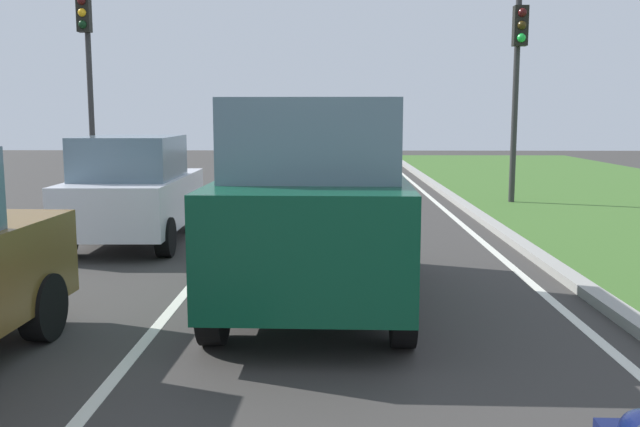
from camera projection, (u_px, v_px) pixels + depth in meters
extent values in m
plane|color=#383533|center=(272.00, 236.00, 12.22)|extent=(60.00, 60.00, 0.00)
cube|color=silver|center=(232.00, 236.00, 12.23)|extent=(0.12, 32.00, 0.01)
cube|color=silver|center=(477.00, 237.00, 12.15)|extent=(0.12, 32.00, 0.01)
cube|color=#9E9B93|center=(506.00, 234.00, 12.13)|extent=(0.24, 48.00, 0.12)
cube|color=#0C472D|center=(316.00, 221.00, 7.84)|extent=(2.00, 4.54, 1.10)
cube|color=slate|center=(315.00, 137.00, 7.56)|extent=(1.76, 2.74, 0.80)
cylinder|color=black|center=(257.00, 244.00, 9.46)|extent=(0.24, 0.76, 0.76)
cylinder|color=black|center=(385.00, 245.00, 9.39)|extent=(0.24, 0.76, 0.76)
cylinder|color=black|center=(214.00, 304.00, 6.44)|extent=(0.24, 0.76, 0.76)
cylinder|color=black|center=(403.00, 306.00, 6.37)|extent=(0.24, 0.76, 0.76)
cylinder|color=black|center=(43.00, 307.00, 6.56)|extent=(0.24, 0.65, 0.64)
cube|color=silver|center=(136.00, 201.00, 11.62)|extent=(1.71, 3.73, 0.80)
cube|color=slate|center=(130.00, 157.00, 11.26)|extent=(1.52, 1.93, 0.68)
cylinder|color=black|center=(114.00, 214.00, 12.92)|extent=(0.23, 0.60, 0.60)
cylinder|color=black|center=(195.00, 214.00, 12.92)|extent=(0.23, 0.60, 0.60)
cylinder|color=black|center=(65.00, 237.00, 10.43)|extent=(0.23, 0.60, 0.60)
cylinder|color=black|center=(165.00, 237.00, 10.43)|extent=(0.23, 0.60, 0.60)
cylinder|color=#2D2D2D|center=(515.00, 101.00, 16.30)|extent=(0.14, 0.14, 4.87)
cube|color=black|center=(520.00, 26.00, 15.86)|extent=(0.32, 0.24, 0.90)
sphere|color=#3F0F0F|center=(522.00, 12.00, 15.69)|extent=(0.20, 0.20, 0.20)
sphere|color=#382B0C|center=(522.00, 25.00, 15.73)|extent=(0.20, 0.20, 0.20)
sphere|color=green|center=(521.00, 38.00, 15.77)|extent=(0.20, 0.20, 0.20)
cylinder|color=#2D2D2D|center=(91.00, 97.00, 17.47)|extent=(0.14, 0.14, 5.14)
cube|color=black|center=(84.00, 13.00, 16.99)|extent=(0.32, 0.24, 0.90)
sphere|color=#3F0F0F|center=(81.00, 1.00, 16.82)|extent=(0.20, 0.20, 0.20)
sphere|color=#F2AD19|center=(82.00, 13.00, 16.86)|extent=(0.20, 0.20, 0.20)
sphere|color=black|center=(83.00, 24.00, 16.90)|extent=(0.20, 0.20, 0.20)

